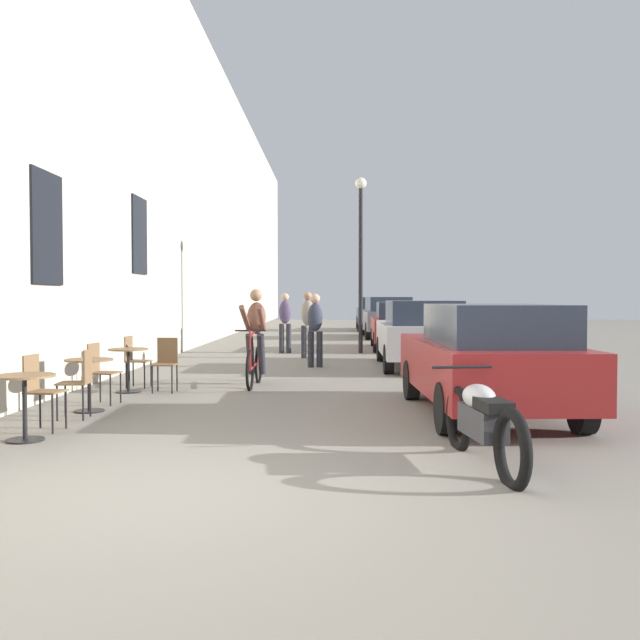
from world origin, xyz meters
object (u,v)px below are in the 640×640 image
(cafe_chair_near_toward_street, at_px, (40,387))
(parked_car_nearest, at_px, (487,358))
(cafe_chair_far_toward_wall, at_px, (166,361))
(parked_car_fourth, at_px, (387,317))
(cafe_chair_mid_toward_street, at_px, (100,369))
(parked_car_third, at_px, (400,325))
(pedestrian_near, at_px, (315,326))
(pedestrian_far, at_px, (285,319))
(cafe_table_far, at_px, (128,361))
(cafe_chair_mid_toward_wall, at_px, (80,379))
(parked_car_fifth, at_px, (376,313))
(cyclist_on_bicycle, at_px, (255,340))
(cafe_chair_far_toward_street, at_px, (134,358))
(pedestrian_mid, at_px, (308,321))
(street_lamp, at_px, (361,242))
(parked_motorcycle, at_px, (483,422))
(cafe_table_near, at_px, (25,393))
(parked_car_second, at_px, (421,333))
(cafe_table_mid, at_px, (89,374))

(cafe_chair_near_toward_street, xyz_separation_m, parked_car_nearest, (5.45, 1.15, 0.25))
(cafe_chair_far_toward_wall, bearing_deg, parked_car_fourth, 72.81)
(cafe_chair_mid_toward_street, bearing_deg, parked_car_third, 63.48)
(pedestrian_near, xyz_separation_m, pedestrian_far, (-0.95, 3.97, 0.02))
(cafe_table_far, height_order, parked_car_fourth, parked_car_fourth)
(parked_car_nearest, bearing_deg, cafe_chair_near_toward_street, -168.10)
(cafe_chair_mid_toward_wall, height_order, parked_car_fifth, parked_car_fifth)
(cafe_table_far, distance_m, cyclist_on_bicycle, 2.22)
(cafe_chair_far_toward_street, bearing_deg, cafe_chair_near_toward_street, -89.70)
(cafe_chair_near_toward_street, height_order, cafe_chair_far_toward_wall, same)
(cafe_chair_far_toward_street, bearing_deg, cafe_chair_far_toward_wall, -37.95)
(pedestrian_far, height_order, parked_car_nearest, pedestrian_far)
(cafe_chair_mid_toward_street, relative_size, pedestrian_mid, 0.52)
(cyclist_on_bicycle, distance_m, parked_car_nearest, 4.61)
(cafe_chair_near_toward_street, relative_size, pedestrian_far, 0.53)
(cafe_chair_far_toward_street, bearing_deg, pedestrian_mid, 64.90)
(pedestrian_near, distance_m, pedestrian_mid, 2.38)
(street_lamp, bearing_deg, cafe_chair_mid_toward_street, -113.92)
(cafe_chair_near_toward_street, bearing_deg, street_lamp, 69.90)
(cafe_chair_mid_toward_street, xyz_separation_m, parked_car_third, (5.42, 10.86, 0.22))
(parked_motorcycle, bearing_deg, pedestrian_far, 101.94)
(parked_car_nearest, relative_size, parked_car_fifth, 0.94)
(street_lamp, bearing_deg, cafe_chair_mid_toward_wall, -110.72)
(cafe_chair_mid_toward_street, bearing_deg, parked_car_nearest, -9.35)
(cafe_chair_far_toward_wall, distance_m, parked_motorcycle, 6.46)
(parked_car_fifth, bearing_deg, pedestrian_near, -97.90)
(pedestrian_mid, height_order, pedestrian_far, pedestrian_mid)
(parked_car_fifth, bearing_deg, cafe_chair_mid_toward_wall, -102.28)
(cafe_table_near, height_order, cafe_chair_near_toward_street, cafe_chair_near_toward_street)
(cafe_chair_far_toward_wall, xyz_separation_m, pedestrian_near, (2.36, 4.09, 0.41))
(street_lamp, relative_size, parked_car_nearest, 1.17)
(pedestrian_far, bearing_deg, cafe_chair_far_toward_wall, -99.89)
(cafe_chair_far_toward_street, relative_size, parked_car_nearest, 0.21)
(cafe_table_far, distance_m, parked_motorcycle, 6.81)
(pedestrian_far, distance_m, parked_car_second, 5.21)
(cafe_table_mid, xyz_separation_m, parked_car_third, (5.34, 11.53, 0.22))
(cafe_chair_near_toward_street, bearing_deg, parked_car_second, 54.11)
(cafe_table_near, relative_size, street_lamp, 0.15)
(cyclist_on_bicycle, xyz_separation_m, street_lamp, (2.14, 7.17, 2.30))
(parked_car_nearest, height_order, parked_car_fourth, parked_car_fourth)
(pedestrian_near, relative_size, parked_car_fourth, 0.37)
(cafe_table_mid, height_order, cafe_chair_far_toward_street, cafe_chair_far_toward_street)
(parked_car_fifth, bearing_deg, cafe_chair_far_toward_street, -104.47)
(cafe_chair_far_toward_wall, bearing_deg, cafe_table_mid, -105.69)
(cafe_table_near, distance_m, cyclist_on_bicycle, 5.21)
(cafe_chair_near_toward_street, distance_m, parked_car_third, 14.00)
(cafe_table_far, height_order, pedestrian_mid, pedestrian_mid)
(cafe_chair_far_toward_street, height_order, pedestrian_near, pedestrian_near)
(parked_car_third, relative_size, parked_car_fourth, 0.90)
(parked_car_third, bearing_deg, pedestrian_mid, -131.18)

